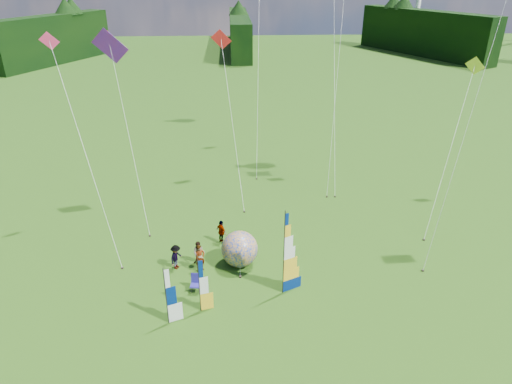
{
  "coord_description": "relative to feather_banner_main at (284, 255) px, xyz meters",
  "views": [
    {
      "loc": [
        -2.24,
        -17.99,
        16.37
      ],
      "look_at": [
        -1.0,
        4.0,
        5.5
      ],
      "focal_mm": 32.0,
      "sensor_mm": 36.0,
      "label": 1
    }
  ],
  "objects": [
    {
      "name": "kite_rainbow_delta",
      "position": [
        -9.66,
        9.85,
        4.27
      ],
      "size": [
        8.35,
        11.94,
        13.59
      ],
      "primitive_type": null,
      "rotation": [
        0.0,
        0.0,
        -0.13
      ],
      "color": "#DC324A",
      "rests_on": "ground"
    },
    {
      "name": "side_banner_far",
      "position": [
        -6.1,
        -2.09,
        -0.88
      ],
      "size": [
        0.94,
        0.44,
        3.29
      ],
      "primitive_type": null,
      "rotation": [
        0.0,
        0.0,
        0.37
      ],
      "color": "white",
      "rests_on": "ground"
    },
    {
      "name": "small_kite_green",
      "position": [
        -0.12,
        21.06,
        6.3
      ],
      "size": [
        3.77,
        14.13,
        17.65
      ],
      "primitive_type": null,
      "rotation": [
        0.0,
        0.0,
        -0.02
      ],
      "color": "#0F9F12",
      "rests_on": "ground"
    },
    {
      "name": "small_kite_red",
      "position": [
        -2.56,
        13.51,
        3.78
      ],
      "size": [
        4.57,
        10.98,
        12.6
      ],
      "primitive_type": null,
      "rotation": [
        0.0,
        0.0,
        0.04
      ],
      "color": "red",
      "rests_on": "ground"
    },
    {
      "name": "kite_whale",
      "position": [
        5.8,
        17.04,
        8.0
      ],
      "size": [
        5.78,
        14.64,
        21.05
      ],
      "primitive_type": null,
      "rotation": [
        0.0,
        0.0,
        -0.13
      ],
      "color": "black",
      "rests_on": "ground"
    },
    {
      "name": "treeline_ring",
      "position": [
        -0.4,
        -2.32,
        1.48
      ],
      "size": [
        210.0,
        210.0,
        8.0
      ],
      "primitive_type": null,
      "color": "black",
      "rests_on": "ground"
    },
    {
      "name": "spectator_c",
      "position": [
        -6.15,
        2.67,
        -1.73
      ],
      "size": [
        0.78,
        1.09,
        1.59
      ],
      "primitive_type": "imported",
      "rotation": [
        0.0,
        0.0,
        1.14
      ],
      "color": "#66594C",
      "rests_on": "ground"
    },
    {
      "name": "spectator_a",
      "position": [
        -4.69,
        2.35,
        -1.65
      ],
      "size": [
        0.76,
        0.72,
        1.75
      ],
      "primitive_type": "imported",
      "rotation": [
        0.0,
        0.0,
        0.66
      ],
      "color": "#66594C",
      "rests_on": "ground"
    },
    {
      "name": "kite_parafoil",
      "position": [
        11.08,
        4.24,
        7.71
      ],
      "size": [
        10.04,
        10.5,
        20.45
      ],
      "primitive_type": null,
      "rotation": [
        0.0,
        0.0,
        -0.14
      ],
      "color": "#D40100",
      "rests_on": "ground"
    },
    {
      "name": "spectator_b",
      "position": [
        -4.81,
        3.06,
        -1.75
      ],
      "size": [
        0.8,
        0.48,
        1.54
      ],
      "primitive_type": "imported",
      "rotation": [
        0.0,
        0.0,
        -0.16
      ],
      "color": "#66594C",
      "rests_on": "ground"
    },
    {
      "name": "ground",
      "position": [
        -0.4,
        -2.32,
        -2.52
      ],
      "size": [
        220.0,
        220.0,
        0.0
      ],
      "primitive_type": "plane",
      "color": "#42781A",
      "rests_on": "ground"
    },
    {
      "name": "feather_banner_main",
      "position": [
        0.0,
        0.0,
        0.0
      ],
      "size": [
        1.28,
        0.66,
        5.04
      ],
      "primitive_type": null,
      "rotation": [
        0.0,
        0.0,
        0.44
      ],
      "color": "navy",
      "rests_on": "ground"
    },
    {
      "name": "small_kite_yellow",
      "position": [
        12.67,
        8.84,
        3.01
      ],
      "size": [
        10.17,
        11.96,
        11.05
      ],
      "primitive_type": null,
      "rotation": [
        0.0,
        0.0,
        -0.28
      ],
      "color": "#F4FF36",
      "rests_on": "ground"
    },
    {
      "name": "bol_inflatable",
      "position": [
        -2.33,
        2.84,
        -1.41
      ],
      "size": [
        2.89,
        2.89,
        2.22
      ],
      "primitive_type": "sphere",
      "rotation": [
        0.0,
        0.0,
        -0.38
      ],
      "color": "#002793",
      "rests_on": "ground"
    },
    {
      "name": "spectator_d",
      "position": [
        -3.46,
        5.39,
        -1.71
      ],
      "size": [
        0.89,
        0.99,
        1.63
      ],
      "primitive_type": "imported",
      "rotation": [
        0.0,
        0.0,
        2.23
      ],
      "color": "#66594C",
      "rests_on": "ground"
    },
    {
      "name": "camp_chair",
      "position": [
        -4.86,
        0.36,
        -2.0
      ],
      "size": [
        0.67,
        0.67,
        1.05
      ],
      "primitive_type": null,
      "rotation": [
        0.0,
        0.0,
        -0.11
      ],
      "color": "navy",
      "rests_on": "ground"
    },
    {
      "name": "side_banner_left",
      "position": [
        -4.5,
        -1.25,
        -0.93
      ],
      "size": [
        0.89,
        0.31,
        3.17
      ],
      "primitive_type": null,
      "rotation": [
        0.0,
        0.0,
        0.24
      ],
      "color": "yellow",
      "rests_on": "ground"
    },
    {
      "name": "small_kite_pink",
      "position": [
        -11.64,
        6.36,
        4.1
      ],
      "size": [
        9.41,
        10.85,
        13.25
      ],
      "primitive_type": null,
      "rotation": [
        0.0,
        0.0,
        0.41
      ],
      "color": "#FF3371",
      "rests_on": "ground"
    },
    {
      "name": "small_kite_orange",
      "position": [
        5.75,
        15.31,
        6.9
      ],
      "size": [
        6.73,
        10.93,
        18.84
      ],
      "primitive_type": null,
      "rotation": [
        0.0,
        0.0,
        -0.22
      ],
      "color": "orange",
      "rests_on": "ground"
    }
  ]
}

